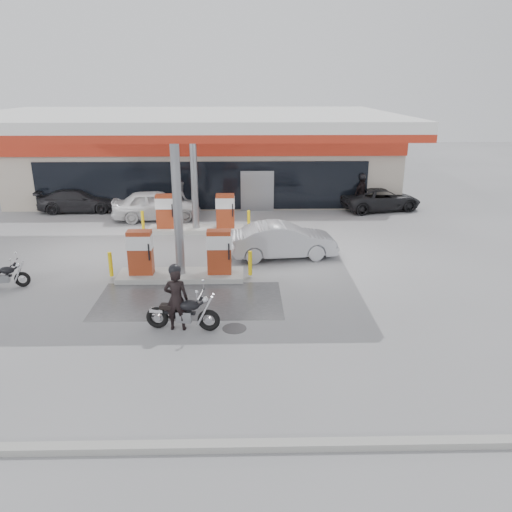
# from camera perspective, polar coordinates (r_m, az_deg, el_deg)

# --- Properties ---
(ground) EXTENTS (90.00, 90.00, 0.00)m
(ground) POSITION_cam_1_polar(r_m,az_deg,el_deg) (16.46, -9.36, -5.04)
(ground) COLOR gray
(ground) RESTS_ON ground
(wet_patch) EXTENTS (6.00, 3.00, 0.00)m
(wet_patch) POSITION_cam_1_polar(r_m,az_deg,el_deg) (16.39, -7.62, -5.04)
(wet_patch) COLOR #4C4C4F
(wet_patch) RESTS_ON ground
(drain_cover) EXTENTS (0.70, 0.70, 0.01)m
(drain_cover) POSITION_cam_1_polar(r_m,az_deg,el_deg) (14.49, -2.49, -8.27)
(drain_cover) COLOR #38383A
(drain_cover) RESTS_ON ground
(kerb) EXTENTS (28.00, 0.25, 0.15)m
(kerb) POSITION_cam_1_polar(r_m,az_deg,el_deg) (10.53, -14.73, -20.43)
(kerb) COLOR gray
(kerb) RESTS_ON ground
(store_building) EXTENTS (22.00, 8.22, 4.00)m
(store_building) POSITION_cam_1_polar(r_m,az_deg,el_deg) (31.23, -5.64, 10.50)
(store_building) COLOR #BAAC9B
(store_building) RESTS_ON ground
(canopy) EXTENTS (16.00, 10.02, 5.51)m
(canopy) POSITION_cam_1_polar(r_m,az_deg,el_deg) (20.04, -8.25, 14.97)
(canopy) COLOR silver
(canopy) RESTS_ON ground
(pump_island_near) EXTENTS (5.14, 1.30, 1.78)m
(pump_island_near) POSITION_cam_1_polar(r_m,az_deg,el_deg) (18.04, -8.64, -0.37)
(pump_island_near) COLOR #9E9E99
(pump_island_near) RESTS_ON ground
(pump_island_far) EXTENTS (5.14, 1.30, 1.78)m
(pump_island_far) POSITION_cam_1_polar(r_m,az_deg,el_deg) (23.74, -6.90, 4.49)
(pump_island_far) COLOR #9E9E99
(pump_island_far) RESTS_ON ground
(main_motorcycle) EXTENTS (2.15, 0.82, 1.11)m
(main_motorcycle) POSITION_cam_1_polar(r_m,az_deg,el_deg) (14.38, -8.24, -6.54)
(main_motorcycle) COLOR black
(main_motorcycle) RESTS_ON ground
(biker_main) EXTENTS (0.70, 0.48, 1.86)m
(biker_main) POSITION_cam_1_polar(r_m,az_deg,el_deg) (14.24, -9.10, -4.89)
(biker_main) COLOR black
(biker_main) RESTS_ON ground
(parked_motorcycle) EXTENTS (1.79, 0.69, 0.92)m
(parked_motorcycle) POSITION_cam_1_polar(r_m,az_deg,el_deg) (19.14, -26.90, -2.11)
(parked_motorcycle) COLOR black
(parked_motorcycle) RESTS_ON ground
(sedan_white) EXTENTS (4.67, 2.38, 1.52)m
(sedan_white) POSITION_cam_1_polar(r_m,az_deg,el_deg) (26.17, -11.31, 5.75)
(sedan_white) COLOR silver
(sedan_white) RESTS_ON ground
(attendant) EXTENTS (0.98, 1.10, 1.87)m
(attendant) POSITION_cam_1_polar(r_m,az_deg,el_deg) (26.51, -8.55, 6.46)
(attendant) COLOR #57565B
(attendant) RESTS_ON ground
(hatchback_silver) EXTENTS (4.39, 1.97, 1.40)m
(hatchback_silver) POSITION_cam_1_polar(r_m,az_deg,el_deg) (20.03, 3.13, 1.79)
(hatchback_silver) COLOR #B3B5BC
(hatchback_silver) RESTS_ON ground
(parked_car_left) EXTENTS (4.37, 1.97, 1.24)m
(parked_car_left) POSITION_cam_1_polar(r_m,az_deg,el_deg) (28.99, -19.60, 6.02)
(parked_car_left) COLOR black
(parked_car_left) RESTS_ON ground
(parked_car_right) EXTENTS (4.81, 3.06, 1.24)m
(parked_car_right) POSITION_cam_1_polar(r_m,az_deg,el_deg) (28.53, 14.03, 6.36)
(parked_car_right) COLOR black
(parked_car_right) RESTS_ON ground
(biker_walking) EXTENTS (1.16, 1.11, 1.93)m
(biker_walking) POSITION_cam_1_polar(r_m,az_deg,el_deg) (27.99, 11.96, 7.00)
(biker_walking) COLOR black
(biker_walking) RESTS_ON ground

